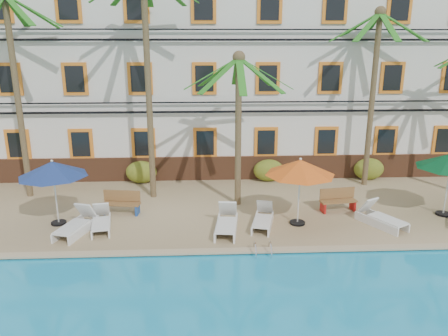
{
  "coord_description": "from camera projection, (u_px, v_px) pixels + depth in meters",
  "views": [
    {
      "loc": [
        -1.56,
        -13.93,
        6.93
      ],
      "look_at": [
        -0.76,
        3.0,
        2.0
      ],
      "focal_mm": 35.0,
      "sensor_mm": 36.0,
      "label": 1
    }
  ],
  "objects": [
    {
      "name": "ground",
      "position": [
        250.0,
        246.0,
        15.37
      ],
      "size": [
        100.0,
        100.0,
        0.0
      ],
      "primitive_type": "plane",
      "color": "#384C23",
      "rests_on": "ground"
    },
    {
      "name": "pool_deck",
      "position": [
        238.0,
        195.0,
        20.13
      ],
      "size": [
        30.0,
        12.0,
        0.25
      ],
      "primitive_type": "cube",
      "color": "tan",
      "rests_on": "ground"
    },
    {
      "name": "pool_coping",
      "position": [
        253.0,
        250.0,
        14.42
      ],
      "size": [
        30.0,
        0.35,
        0.06
      ],
      "primitive_type": "cube",
      "color": "tan",
      "rests_on": "pool_deck"
    },
    {
      "name": "hotel_building",
      "position": [
        232.0,
        71.0,
        23.44
      ],
      "size": [
        25.4,
        6.44,
        10.22
      ],
      "color": "silver",
      "rests_on": "pool_deck"
    },
    {
      "name": "palm_a",
      "position": [
        14.0,
        69.0,
        18.09
      ],
      "size": [
        4.35,
        4.35,
        8.73
      ],
      "color": "brown",
      "rests_on": "pool_deck"
    },
    {
      "name": "palm_b",
      "position": [
        147.0,
        57.0,
        17.84
      ],
      "size": [
        4.35,
        4.35,
        9.64
      ],
      "color": "brown",
      "rests_on": "pool_deck"
    },
    {
      "name": "palm_c",
      "position": [
        238.0,
        107.0,
        17.48
      ],
      "size": [
        4.35,
        4.35,
        6.34
      ],
      "color": "brown",
      "rests_on": "pool_deck"
    },
    {
      "name": "palm_d",
      "position": [
        374.0,
        75.0,
        19.71
      ],
      "size": [
        4.35,
        4.35,
        8.16
      ],
      "color": "brown",
      "rests_on": "pool_deck"
    },
    {
      "name": "shrub_left",
      "position": [
        141.0,
        172.0,
        21.26
      ],
      "size": [
        1.5,
        0.9,
        1.1
      ],
      "primitive_type": "ellipsoid",
      "color": "#1B5718",
      "rests_on": "pool_deck"
    },
    {
      "name": "shrub_mid",
      "position": [
        269.0,
        170.0,
        21.55
      ],
      "size": [
        1.5,
        0.9,
        1.1
      ],
      "primitive_type": "ellipsoid",
      "color": "#1B5718",
      "rests_on": "pool_deck"
    },
    {
      "name": "shrub_right",
      "position": [
        369.0,
        169.0,
        21.77
      ],
      "size": [
        1.5,
        0.9,
        1.1
      ],
      "primitive_type": "ellipsoid",
      "color": "#1B5718",
      "rests_on": "pool_deck"
    },
    {
      "name": "umbrella_blue",
      "position": [
        53.0,
        169.0,
        16.0
      ],
      "size": [
        2.54,
        2.54,
        2.54
      ],
      "color": "black",
      "rests_on": "pool_deck"
    },
    {
      "name": "umbrella_red",
      "position": [
        300.0,
        168.0,
        15.99
      ],
      "size": [
        2.61,
        2.61,
        2.6
      ],
      "color": "black",
      "rests_on": "pool_deck"
    },
    {
      "name": "lounger_a",
      "position": [
        77.0,
        225.0,
        15.77
      ],
      "size": [
        1.27,
        2.13,
        0.95
      ],
      "color": "silver",
      "rests_on": "pool_deck"
    },
    {
      "name": "lounger_b",
      "position": [
        101.0,
        222.0,
        16.1
      ],
      "size": [
        0.96,
        1.9,
        0.86
      ],
      "color": "silver",
      "rests_on": "pool_deck"
    },
    {
      "name": "lounger_c",
      "position": [
        227.0,
        223.0,
        15.91
      ],
      "size": [
        0.98,
        2.13,
        0.97
      ],
      "color": "silver",
      "rests_on": "pool_deck"
    },
    {
      "name": "lounger_d",
      "position": [
        263.0,
        219.0,
        16.33
      ],
      "size": [
        1.08,
        1.94,
        0.87
      ],
      "color": "silver",
      "rests_on": "pool_deck"
    },
    {
      "name": "lounger_e",
      "position": [
        381.0,
        218.0,
        16.4
      ],
      "size": [
        1.58,
        2.06,
        0.93
      ],
      "color": "silver",
      "rests_on": "pool_deck"
    },
    {
      "name": "bench_left",
      "position": [
        122.0,
        202.0,
        17.51
      ],
      "size": [
        1.55,
        0.69,
        0.93
      ],
      "color": "olive",
      "rests_on": "pool_deck"
    },
    {
      "name": "bench_right",
      "position": [
        338.0,
        200.0,
        17.8
      ],
      "size": [
        1.55,
        0.69,
        0.93
      ],
      "color": "olive",
      "rests_on": "pool_deck"
    },
    {
      "name": "pool_ladder",
      "position": [
        263.0,
        252.0,
        14.35
      ],
      "size": [
        0.54,
        0.74,
        0.74
      ],
      "color": "silver",
      "rests_on": "ground"
    }
  ]
}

